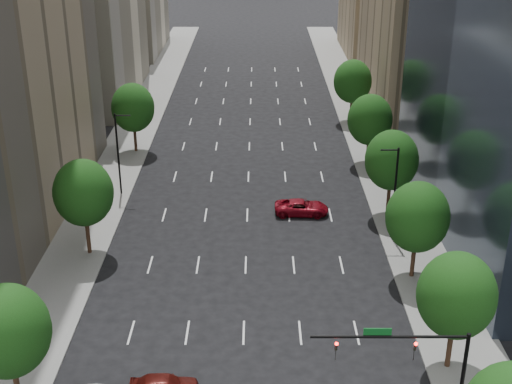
{
  "coord_description": "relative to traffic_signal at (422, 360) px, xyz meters",
  "views": [
    {
      "loc": [
        0.98,
        -2.75,
        30.26
      ],
      "look_at": [
        0.9,
        47.6,
        8.0
      ],
      "focal_mm": 48.85,
      "sensor_mm": 36.0,
      "label": 1
    }
  ],
  "objects": [
    {
      "name": "streetlight_ln",
      "position": [
        -23.96,
        35.0,
        -0.33
      ],
      "size": [
        1.7,
        0.2,
        9.0
      ],
      "color": "black",
      "rests_on": "ground"
    },
    {
      "name": "tree_right_1",
      "position": [
        3.47,
        6.0,
        0.58
      ],
      "size": [
        5.2,
        5.2,
        8.75
      ],
      "color": "#382316",
      "rests_on": "ground"
    },
    {
      "name": "sidewalk_left",
      "position": [
        -26.03,
        30.0,
        -5.1
      ],
      "size": [
        6.0,
        200.0,
        0.15
      ],
      "primitive_type": "cube",
      "color": "slate",
      "rests_on": "ground"
    },
    {
      "name": "tree_right_2",
      "position": [
        3.47,
        18.0,
        0.43
      ],
      "size": [
        5.2,
        5.2,
        8.61
      ],
      "color": "#382316",
      "rests_on": "ground"
    },
    {
      "name": "tree_right_4",
      "position": [
        3.47,
        44.0,
        0.29
      ],
      "size": [
        5.2,
        5.2,
        8.46
      ],
      "color": "#382316",
      "rests_on": "ground"
    },
    {
      "name": "filler_right",
      "position": [
        14.47,
        103.0,
        2.83
      ],
      "size": [
        14.0,
        26.0,
        16.0
      ],
      "primitive_type": "cube",
      "color": "#8C7759",
      "rests_on": "ground"
    },
    {
      "name": "tree_right_5",
      "position": [
        3.47,
        60.0,
        0.58
      ],
      "size": [
        5.2,
        5.2,
        8.75
      ],
      "color": "#382316",
      "rests_on": "ground"
    },
    {
      "name": "filler_left",
      "position": [
        -35.53,
        106.0,
        3.83
      ],
      "size": [
        14.0,
        26.0,
        18.0
      ],
      "primitive_type": "cube",
      "color": "beige",
      "rests_on": "ground"
    },
    {
      "name": "tree_right_3",
      "position": [
        3.47,
        30.0,
        0.72
      ],
      "size": [
        5.2,
        5.2,
        8.89
      ],
      "color": "#382316",
      "rests_on": "ground"
    },
    {
      "name": "car_red_far",
      "position": [
        -5.09,
        30.23,
        -4.42
      ],
      "size": [
        5.44,
        2.6,
        1.5
      ],
      "primitive_type": "imported",
      "rotation": [
        0.0,
        0.0,
        1.55
      ],
      "color": "maroon",
      "rests_on": "ground"
    },
    {
      "name": "traffic_signal",
      "position": [
        0.0,
        0.0,
        0.0
      ],
      "size": [
        9.12,
        0.4,
        7.38
      ],
      "color": "black",
      "rests_on": "ground"
    },
    {
      "name": "sidewalk_right",
      "position": [
        4.97,
        30.0,
        -5.1
      ],
      "size": [
        6.0,
        200.0,
        0.15
      ],
      "primitive_type": "cube",
      "color": "slate",
      "rests_on": "ground"
    },
    {
      "name": "tree_left_0",
      "position": [
        -24.53,
        2.0,
        0.58
      ],
      "size": [
        5.2,
        5.2,
        8.75
      ],
      "color": "#382316",
      "rests_on": "ground"
    },
    {
      "name": "parking_tan_right",
      "position": [
        14.47,
        70.0,
        9.83
      ],
      "size": [
        14.0,
        30.0,
        30.0
      ],
      "primitive_type": "cube",
      "color": "#8C7759",
      "rests_on": "ground"
    },
    {
      "name": "tree_left_1",
      "position": [
        -24.53,
        22.0,
        0.79
      ],
      "size": [
        5.2,
        5.2,
        8.97
      ],
      "color": "#382316",
      "rests_on": "ground"
    },
    {
      "name": "streetlight_rn",
      "position": [
        2.91,
        25.0,
        -0.33
      ],
      "size": [
        1.7,
        0.2,
        9.0
      ],
      "color": "black",
      "rests_on": "ground"
    },
    {
      "name": "tree_left_2",
      "position": [
        -24.53,
        48.0,
        0.5
      ],
      "size": [
        5.2,
        5.2,
        8.68
      ],
      "color": "#382316",
      "rests_on": "ground"
    }
  ]
}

